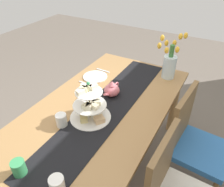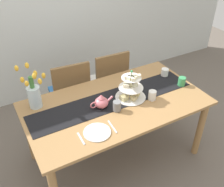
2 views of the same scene
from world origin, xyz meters
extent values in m
plane|color=#6B6056|center=(0.00, 0.00, 0.00)|extent=(8.00, 8.00, 0.00)
cube|color=#A37747|center=(0.00, 0.00, 0.71)|extent=(1.74, 0.95, 0.03)
cylinder|color=#A37747|center=(-0.80, -0.40, 0.35)|extent=(0.07, 0.07, 0.70)
cylinder|color=#A37747|center=(-0.80, 0.40, 0.35)|extent=(0.07, 0.07, 0.70)
cylinder|color=brown|center=(-0.37, 0.97, 0.21)|extent=(0.04, 0.04, 0.41)
cylinder|color=brown|center=(-0.04, 0.58, 0.21)|extent=(0.04, 0.04, 0.41)
cylinder|color=brown|center=(-0.40, 0.61, 0.21)|extent=(0.04, 0.04, 0.41)
cube|color=#3370B7|center=(-0.21, 0.77, 0.43)|extent=(0.45, 0.45, 0.05)
cube|color=brown|center=(-0.22, 0.58, 0.69)|extent=(0.42, 0.07, 0.45)
cube|color=brown|center=(0.29, 0.58, 0.69)|extent=(0.42, 0.06, 0.45)
cube|color=black|center=(0.00, 0.05, 0.73)|extent=(1.67, 0.33, 0.00)
cylinder|color=beige|center=(0.16, 0.00, 0.87)|extent=(0.01, 0.01, 0.28)
cylinder|color=white|center=(0.16, 0.00, 0.74)|extent=(0.30, 0.30, 0.01)
cylinder|color=white|center=(0.16, 0.00, 0.85)|extent=(0.24, 0.24, 0.01)
cylinder|color=white|center=(0.16, 0.00, 0.96)|extent=(0.19, 0.19, 0.01)
cube|color=#D9C37B|center=(0.23, -0.01, 0.76)|extent=(0.07, 0.07, 0.04)
cube|color=#EFC48E|center=(0.18, 0.09, 0.76)|extent=(0.09, 0.09, 0.04)
cube|color=#D1C385|center=(0.08, -0.01, 0.76)|extent=(0.08, 0.07, 0.05)
cube|color=#D1BD86|center=(0.16, -0.06, 0.76)|extent=(0.07, 0.06, 0.04)
cube|color=beige|center=(0.21, 0.00, 0.87)|extent=(0.06, 0.05, 0.03)
cube|color=beige|center=(0.20, 0.02, 0.87)|extent=(0.07, 0.06, 0.03)
cube|color=#F2E6BF|center=(0.18, 0.05, 0.87)|extent=(0.04, 0.06, 0.03)
cube|color=#EFE8BE|center=(0.14, 0.04, 0.87)|extent=(0.06, 0.07, 0.03)
cube|color=#F1E4C0|center=(0.12, 0.03, 0.87)|extent=(0.07, 0.06, 0.03)
cube|color=beige|center=(0.12, 0.01, 0.98)|extent=(0.06, 0.05, 0.03)
cube|color=beige|center=(0.13, -0.02, 0.98)|extent=(0.07, 0.06, 0.03)
cube|color=#F3E7BD|center=(0.15, -0.05, 0.98)|extent=(0.05, 0.06, 0.03)
cube|color=#F0E9B8|center=(0.17, -0.03, 0.98)|extent=(0.04, 0.06, 0.03)
cube|color=#F1E4C0|center=(0.21, -0.03, 0.98)|extent=(0.06, 0.05, 0.03)
sphere|color=#389356|center=(0.16, 0.00, 1.03)|extent=(0.02, 0.02, 0.02)
ellipsoid|color=#D66B75|center=(-0.16, 0.00, 0.78)|extent=(0.13, 0.13, 0.10)
cone|color=#D66B75|center=(-0.16, 0.00, 0.85)|extent=(0.06, 0.06, 0.04)
cylinder|color=#D66B75|center=(-0.07, 0.00, 0.79)|extent=(0.07, 0.02, 0.06)
torus|color=#D66B75|center=(-0.24, 0.00, 0.78)|extent=(0.07, 0.01, 0.07)
cylinder|color=silver|center=(-0.68, 0.31, 0.84)|extent=(0.12, 0.12, 0.21)
cylinder|color=#3D7538|center=(-0.68, 0.31, 0.99)|extent=(0.04, 0.04, 0.12)
ellipsoid|color=yellow|center=(-0.57, 0.30, 1.04)|extent=(0.04, 0.04, 0.06)
ellipsoid|color=yellow|center=(-0.63, 0.37, 1.04)|extent=(0.04, 0.04, 0.06)
ellipsoid|color=yellow|center=(-0.68, 0.37, 1.14)|extent=(0.04, 0.04, 0.06)
ellipsoid|color=yellow|center=(-0.77, 0.39, 1.12)|extent=(0.04, 0.04, 0.06)
ellipsoid|color=yellow|center=(-0.76, 0.31, 1.04)|extent=(0.04, 0.04, 0.06)
ellipsoid|color=yellow|center=(-0.74, 0.24, 1.04)|extent=(0.04, 0.04, 0.06)
ellipsoid|color=yellow|center=(-0.67, 0.22, 1.10)|extent=(0.04, 0.04, 0.06)
ellipsoid|color=yellow|center=(-0.63, 0.21, 1.04)|extent=(0.04, 0.04, 0.06)
cylinder|color=white|center=(0.72, 0.17, 0.77)|extent=(0.08, 0.08, 0.08)
cylinder|color=white|center=(-0.35, -0.29, 0.73)|extent=(0.23, 0.23, 0.01)
cube|color=silver|center=(-0.49, -0.29, 0.73)|extent=(0.02, 0.15, 0.01)
cube|color=silver|center=(-0.20, -0.29, 0.73)|extent=(0.02, 0.17, 0.01)
cylinder|color=slate|center=(-0.05, -0.11, 0.78)|extent=(0.08, 0.08, 0.09)
cylinder|color=white|center=(0.33, -0.13, 0.78)|extent=(0.08, 0.08, 0.09)
cylinder|color=#389356|center=(0.75, -0.08, 0.78)|extent=(0.08, 0.08, 0.09)
camera|label=1|loc=(1.16, 0.74, 1.79)|focal=35.31mm
camera|label=2|loc=(-1.01, -1.73, 2.23)|focal=41.73mm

